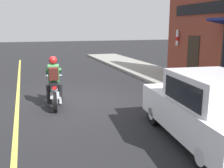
% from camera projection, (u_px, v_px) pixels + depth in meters
% --- Properties ---
extents(ground_plane, '(80.00, 80.00, 0.00)m').
position_uv_depth(ground_plane, '(72.00, 101.00, 9.08)').
color(ground_plane, black).
extents(sidewalk_curb, '(2.60, 22.00, 0.14)m').
position_uv_depth(sidewalk_curb, '(162.00, 76.00, 13.45)').
color(sidewalk_curb, gray).
rests_on(sidewalk_curb, ground).
extents(lane_stripe, '(0.12, 19.80, 0.01)m').
position_uv_depth(lane_stripe, '(18.00, 86.00, 11.30)').
color(lane_stripe, '#D1C64C').
rests_on(lane_stripe, ground).
extents(motorcycle_with_rider, '(0.60, 2.02, 1.62)m').
position_uv_depth(motorcycle_with_rider, '(54.00, 85.00, 8.41)').
color(motorcycle_with_rider, black).
rests_on(motorcycle_with_rider, ground).
extents(car_hatchback, '(2.05, 3.94, 1.57)m').
position_uv_depth(car_hatchback, '(207.00, 109.00, 5.68)').
color(car_hatchback, black).
rests_on(car_hatchback, ground).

